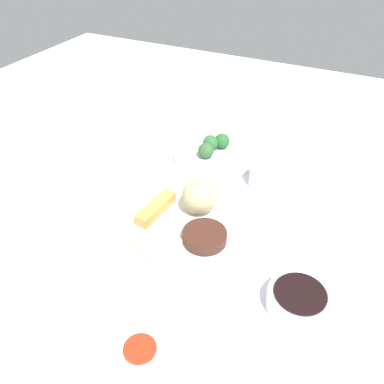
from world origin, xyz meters
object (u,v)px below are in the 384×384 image
at_px(soy_sauce_bowl, 298,301).
at_px(sauce_ramekin_sweet_and_sour, 140,353).
at_px(broccoli_plate, 214,156).
at_px(teacup, 262,176).
at_px(main_plate, 179,229).

height_order(soy_sauce_bowl, sauce_ramekin_sweet_and_sour, soy_sauce_bowl).
relative_size(broccoli_plate, teacup, 3.46).
distance_m(soy_sauce_bowl, teacup, 0.36).
height_order(sauce_ramekin_sweet_and_sour, teacup, teacup).
bearing_deg(main_plate, sauce_ramekin_sweet_and_sour, 105.41).
bearing_deg(soy_sauce_bowl, sauce_ramekin_sweet_and_sour, 45.44).
height_order(main_plate, broccoli_plate, main_plate).
xyz_separation_m(main_plate, broccoli_plate, (0.05, -0.30, -0.00)).
distance_m(main_plate, teacup, 0.26).
relative_size(main_plate, broccoli_plate, 1.18).
height_order(soy_sauce_bowl, teacup, teacup).
bearing_deg(soy_sauce_bowl, broccoli_plate, -49.72).
xyz_separation_m(soy_sauce_bowl, teacup, (0.17, -0.32, 0.01)).
bearing_deg(sauce_ramekin_sweet_and_sour, main_plate, -74.59).
bearing_deg(main_plate, soy_sauce_bowl, 163.61).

